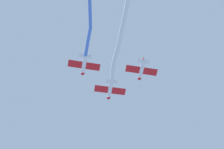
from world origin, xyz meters
TOP-DOWN VIEW (x-y plane):
  - airplane_lead at (1.78, -1.14)m, footprint 6.69×5.88m
  - smoke_trail_lead at (-9.57, 12.79)m, footprint 20.79×24.42m
  - airplane_left_wing at (3.57, 7.41)m, footprint 6.63×5.91m
  - airplane_right_wing at (-6.91, -0.25)m, footprint 6.63×5.91m

SIDE VIEW (x-z plane):
  - smoke_trail_lead at x=-9.57m, z-range 87.28..89.50m
  - airplane_lead at x=1.78m, z-range 88.15..89.97m
  - airplane_left_wing at x=3.57m, z-range 88.15..89.97m
  - airplane_right_wing at x=-6.91m, z-range 88.45..90.27m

